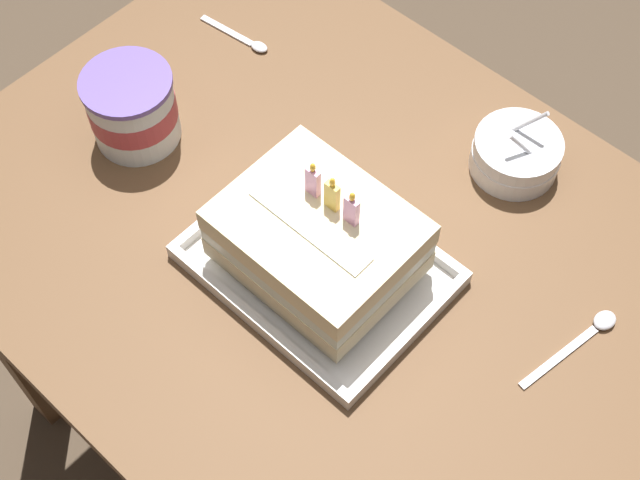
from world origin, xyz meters
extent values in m
plane|color=#4C3D2D|center=(0.00, 0.00, 0.00)|extent=(8.00, 8.00, 0.00)
cube|color=brown|center=(0.00, 0.00, 0.74)|extent=(1.03, 0.77, 0.04)
cube|color=brown|center=(-0.45, -0.32, 0.36)|extent=(0.06, 0.06, 0.73)
cube|color=brown|center=(-0.45, 0.32, 0.36)|extent=(0.06, 0.06, 0.73)
cube|color=silver|center=(0.03, -0.04, 0.77)|extent=(0.31, 0.23, 0.01)
cube|color=silver|center=(0.03, -0.15, 0.78)|extent=(0.31, 0.01, 0.02)
cube|color=silver|center=(0.03, 0.07, 0.78)|extent=(0.31, 0.01, 0.02)
cube|color=silver|center=(-0.12, -0.04, 0.78)|extent=(0.01, 0.21, 0.02)
cube|color=silver|center=(0.18, -0.04, 0.78)|extent=(0.01, 0.21, 0.02)
cube|color=beige|center=(0.03, -0.04, 0.80)|extent=(0.22, 0.18, 0.03)
cube|color=silver|center=(0.03, -0.04, 0.83)|extent=(0.22, 0.18, 0.02)
cube|color=beige|center=(0.03, -0.04, 0.86)|extent=(0.22, 0.18, 0.03)
cube|color=white|center=(0.03, -0.05, 0.88)|extent=(0.17, 0.03, 0.00)
cube|color=#E099C6|center=(0.00, -0.02, 0.90)|extent=(0.02, 0.01, 0.04)
ellipsoid|color=yellow|center=(0.00, -0.02, 0.93)|extent=(0.01, 0.01, 0.01)
cube|color=#EFC64C|center=(0.03, -0.02, 0.90)|extent=(0.02, 0.01, 0.04)
ellipsoid|color=yellow|center=(0.03, -0.02, 0.93)|extent=(0.01, 0.01, 0.01)
cube|color=#E099C6|center=(0.06, -0.02, 0.90)|extent=(0.02, 0.01, 0.04)
ellipsoid|color=yellow|center=(0.06, -0.02, 0.93)|extent=(0.01, 0.01, 0.01)
cylinder|color=white|center=(0.12, 0.26, 0.78)|extent=(0.12, 0.12, 0.03)
cylinder|color=white|center=(0.12, 0.26, 0.80)|extent=(0.12, 0.12, 0.03)
cylinder|color=silver|center=(0.11, 0.28, 0.83)|extent=(0.05, 0.03, 0.07)
cylinder|color=silver|center=(0.13, 0.25, 0.83)|extent=(0.04, 0.04, 0.05)
cylinder|color=white|center=(-0.31, -0.05, 0.81)|extent=(0.12, 0.12, 0.10)
cylinder|color=#B23D47|center=(-0.31, -0.05, 0.82)|extent=(0.12, 0.12, 0.04)
cylinder|color=#644EAA|center=(-0.31, -0.05, 0.87)|extent=(0.12, 0.12, 0.01)
ellipsoid|color=silver|center=(0.34, 0.14, 0.77)|extent=(0.03, 0.03, 0.01)
cube|color=silver|center=(0.33, 0.06, 0.76)|extent=(0.03, 0.13, 0.00)
ellipsoid|color=silver|center=(-0.29, 0.18, 0.77)|extent=(0.03, 0.02, 0.01)
cube|color=silver|center=(-0.36, 0.17, 0.76)|extent=(0.10, 0.02, 0.00)
camera|label=1|loc=(0.42, -0.46, 1.74)|focal=50.07mm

